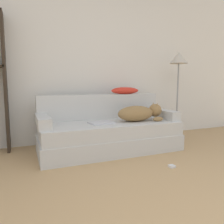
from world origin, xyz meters
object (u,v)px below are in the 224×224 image
at_px(floor_lamp, 179,66).
at_px(power_adapter, 172,166).
at_px(dog, 140,113).
at_px(laptop, 101,123).
at_px(couch, 109,136).
at_px(throw_pillow, 125,91).

height_order(floor_lamp, power_adapter, floor_lamp).
bearing_deg(dog, laptop, 176.74).
xyz_separation_m(couch, power_adapter, (0.40, -0.87, -0.18)).
relative_size(dog, floor_lamp, 0.47).
xyz_separation_m(couch, dog, (0.43, -0.09, 0.32)).
xyz_separation_m(dog, floor_lamp, (0.92, 0.34, 0.70)).
bearing_deg(dog, throw_pillow, 93.10).
height_order(couch, dog, dog).
distance_m(dog, laptop, 0.57).
bearing_deg(dog, floor_lamp, 20.17).
relative_size(dog, power_adapter, 10.61).
bearing_deg(couch, floor_lamp, 10.47).
height_order(couch, floor_lamp, floor_lamp).
height_order(dog, floor_lamp, floor_lamp).
bearing_deg(laptop, floor_lamp, 4.71).
bearing_deg(throw_pillow, couch, -139.48).
xyz_separation_m(couch, throw_pillow, (0.40, 0.34, 0.62)).
distance_m(couch, throw_pillow, 0.82).
relative_size(couch, dog, 2.81).
relative_size(floor_lamp, power_adapter, 22.66).
distance_m(laptop, floor_lamp, 1.72).
height_order(dog, power_adapter, dog).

